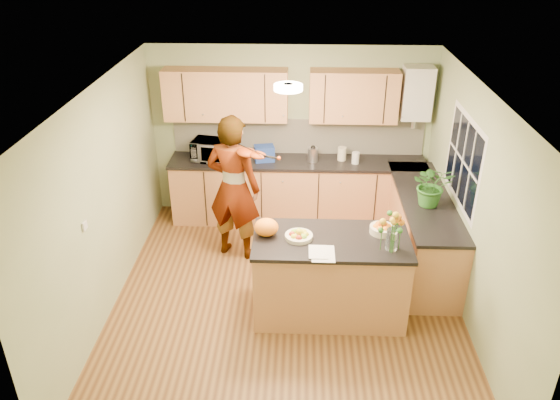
{
  "coord_description": "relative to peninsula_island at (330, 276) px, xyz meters",
  "views": [
    {
      "loc": [
        0.13,
        -5.19,
        4.0
      ],
      "look_at": [
        -0.09,
        0.5,
        1.05
      ],
      "focal_mm": 35.0,
      "sensor_mm": 36.0,
      "label": 1
    }
  ],
  "objects": [
    {
      "name": "jar_white",
      "position": [
        0.43,
        2.09,
        0.54
      ],
      "size": [
        0.14,
        0.14,
        0.16
      ],
      "primitive_type": "cylinder",
      "rotation": [
        0.0,
        0.0,
        0.42
      ],
      "color": "silver",
      "rests_on": "back_counter"
    },
    {
      "name": "jar_cream",
      "position": [
        0.24,
        2.2,
        0.55
      ],
      "size": [
        0.14,
        0.14,
        0.19
      ],
      "primitive_type": "cylinder",
      "rotation": [
        0.0,
        0.0,
        0.2
      ],
      "color": "beige",
      "rests_on": "back_counter"
    },
    {
      "name": "splashback",
      "position": [
        -0.39,
        2.44,
        0.72
      ],
      "size": [
        3.6,
        0.02,
        0.52
      ],
      "primitive_type": "cube",
      "color": "beige",
      "rests_on": "back_counter"
    },
    {
      "name": "window_right",
      "position": [
        1.51,
        0.8,
        1.07
      ],
      "size": [
        0.01,
        1.3,
        1.05
      ],
      "color": "silver",
      "rests_on": "wall_right"
    },
    {
      "name": "flower_vase",
      "position": [
        0.6,
        -0.18,
        0.82
      ],
      "size": [
        0.28,
        0.28,
        0.51
      ],
      "rotation": [
        0.0,
        0.0,
        -0.19
      ],
      "color": "silver",
      "rests_on": "peninsula_island"
    },
    {
      "name": "blue_box",
      "position": [
        -0.86,
        2.14,
        0.57
      ],
      "size": [
        0.31,
        0.25,
        0.22
      ],
      "primitive_type": "cube",
      "rotation": [
        0.0,
        0.0,
        0.21
      ],
      "color": "navy",
      "rests_on": "back_counter"
    },
    {
      "name": "right_counter",
      "position": [
        1.21,
        1.05,
        -0.01
      ],
      "size": [
        0.62,
        2.24,
        0.94
      ],
      "color": "#B67849",
      "rests_on": "floor"
    },
    {
      "name": "kettle",
      "position": [
        -0.17,
        2.15,
        0.57
      ],
      "size": [
        0.14,
        0.14,
        0.27
      ],
      "rotation": [
        0.0,
        0.0,
        -0.33
      ],
      "color": "silver",
      "rests_on": "back_counter"
    },
    {
      "name": "microwave",
      "position": [
        -1.59,
        2.12,
        0.61
      ],
      "size": [
        0.6,
        0.46,
        0.3
      ],
      "primitive_type": "imported",
      "rotation": [
        0.0,
        0.0,
        -0.19
      ],
      "color": "silver",
      "rests_on": "back_counter"
    },
    {
      "name": "wall_left",
      "position": [
        -2.49,
        0.2,
        0.77
      ],
      "size": [
        0.02,
        4.5,
        2.5
      ],
      "primitive_type": "cube",
      "color": "gray",
      "rests_on": "floor"
    },
    {
      "name": "back_counter",
      "position": [
        -0.39,
        2.15,
        -0.01
      ],
      "size": [
        3.64,
        0.62,
        0.94
      ],
      "color": "#B67849",
      "rests_on": "floor"
    },
    {
      "name": "upper_cabinets",
      "position": [
        -0.66,
        2.28,
        1.37
      ],
      "size": [
        3.2,
        0.34,
        0.7
      ],
      "color": "#B67849",
      "rests_on": "wall_back"
    },
    {
      "name": "fruit_dish",
      "position": [
        -0.35,
        0.0,
        0.52
      ],
      "size": [
        0.3,
        0.3,
        0.1
      ],
      "color": "beige",
      "rests_on": "peninsula_island"
    },
    {
      "name": "papers",
      "position": [
        -0.1,
        -0.3,
        0.49
      ],
      "size": [
        0.24,
        0.32,
        0.01
      ],
      "primitive_type": "cube",
      "color": "silver",
      "rests_on": "peninsula_island"
    },
    {
      "name": "wall_front",
      "position": [
        -0.49,
        -2.05,
        0.77
      ],
      "size": [
        4.0,
        0.02,
        2.5
      ],
      "primitive_type": "cube",
      "color": "gray",
      "rests_on": "floor"
    },
    {
      "name": "potted_plant",
      "position": [
        1.21,
        0.87,
        0.72
      ],
      "size": [
        0.49,
        0.43,
        0.53
      ],
      "primitive_type": "imported",
      "rotation": [
        0.0,
        0.0,
        -0.05
      ],
      "color": "#2B6A23",
      "rests_on": "right_counter"
    },
    {
      "name": "ceiling_lamp",
      "position": [
        -0.49,
        0.5,
        1.98
      ],
      "size": [
        0.3,
        0.3,
        0.07
      ],
      "color": "#FFEABF",
      "rests_on": "ceiling"
    },
    {
      "name": "ceiling",
      "position": [
        -0.49,
        0.2,
        2.02
      ],
      "size": [
        4.0,
        4.5,
        0.02
      ],
      "primitive_type": "cube",
      "color": "silver",
      "rests_on": "wall_back"
    },
    {
      "name": "wall_right",
      "position": [
        1.51,
        0.2,
        0.77
      ],
      "size": [
        0.02,
        4.5,
        2.5
      ],
      "primitive_type": "cube",
      "color": "gray",
      "rests_on": "floor"
    },
    {
      "name": "boiler",
      "position": [
        1.21,
        2.29,
        1.41
      ],
      "size": [
        0.4,
        0.3,
        0.86
      ],
      "color": "silver",
      "rests_on": "wall_back"
    },
    {
      "name": "orange_bag",
      "position": [
        -0.7,
        0.05,
        0.58
      ],
      "size": [
        0.33,
        0.31,
        0.2
      ],
      "primitive_type": "ellipsoid",
      "rotation": [
        0.0,
        0.0,
        0.42
      ],
      "color": "orange",
      "rests_on": "peninsula_island"
    },
    {
      "name": "light_switch",
      "position": [
        -2.47,
        -0.4,
        0.82
      ],
      "size": [
        0.02,
        0.09,
        0.09
      ],
      "primitive_type": "cube",
      "color": "silver",
      "rests_on": "wall_left"
    },
    {
      "name": "orange_bowl",
      "position": [
        0.55,
        0.15,
        0.55
      ],
      "size": [
        0.27,
        0.27,
        0.16
      ],
      "color": "beige",
      "rests_on": "peninsula_island"
    },
    {
      "name": "peninsula_island",
      "position": [
        0.0,
        0.0,
        0.0
      ],
      "size": [
        1.68,
        0.86,
        0.96
      ],
      "color": "#B67849",
      "rests_on": "floor"
    },
    {
      "name": "wall_back",
      "position": [
        -0.49,
        2.45,
        0.77
      ],
      "size": [
        4.0,
        0.02,
        2.5
      ],
      "primitive_type": "cube",
      "color": "gray",
      "rests_on": "floor"
    },
    {
      "name": "floor",
      "position": [
        -0.49,
        0.2,
        -0.48
      ],
      "size": [
        4.5,
        4.5,
        0.0
      ],
      "primitive_type": "plane",
      "color": "#543218",
      "rests_on": "ground"
    },
    {
      "name": "violinist",
      "position": [
        -1.19,
        1.18,
        0.48
      ],
      "size": [
        0.81,
        0.66,
        1.93
      ],
      "primitive_type": "imported",
      "rotation": [
        0.0,
        0.0,
        2.83
      ],
      "color": "#D99C84",
      "rests_on": "floor"
    },
    {
      "name": "violin",
      "position": [
        -0.99,
        0.96,
        1.06
      ],
      "size": [
        0.7,
        0.61,
        0.18
      ],
      "primitive_type": null,
      "rotation": [
        0.17,
        0.0,
        -0.61
      ],
      "color": "#561605",
      "rests_on": "violinist"
    }
  ]
}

